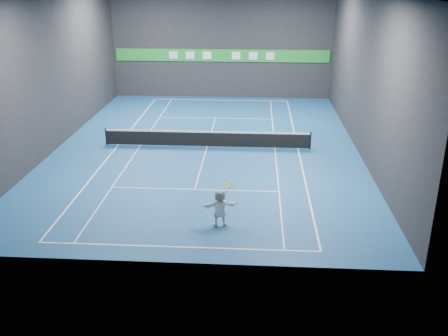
# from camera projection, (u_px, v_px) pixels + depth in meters

# --- Properties ---
(ground) EXTENTS (26.00, 26.00, 0.00)m
(ground) POSITION_uv_depth(u_px,v_px,m) (207.00, 147.00, 30.30)
(ground) COLOR navy
(ground) RESTS_ON ground
(wall_back) EXTENTS (18.00, 0.10, 9.00)m
(wall_back) POSITION_uv_depth(u_px,v_px,m) (222.00, 43.00, 40.73)
(wall_back) COLOR #232326
(wall_back) RESTS_ON ground
(wall_front) EXTENTS (18.00, 0.10, 9.00)m
(wall_front) POSITION_uv_depth(u_px,v_px,m) (168.00, 146.00, 16.58)
(wall_front) COLOR #232326
(wall_front) RESTS_ON ground
(wall_left) EXTENTS (0.10, 26.00, 9.00)m
(wall_left) POSITION_uv_depth(u_px,v_px,m) (53.00, 71.00, 29.19)
(wall_left) COLOR #232326
(wall_left) RESTS_ON ground
(wall_right) EXTENTS (0.10, 26.00, 9.00)m
(wall_right) POSITION_uv_depth(u_px,v_px,m) (365.00, 75.00, 28.12)
(wall_right) COLOR #232326
(wall_right) RESTS_ON ground
(baseline_near) EXTENTS (10.98, 0.08, 0.01)m
(baseline_near) POSITION_uv_depth(u_px,v_px,m) (178.00, 247.00, 19.26)
(baseline_near) COLOR white
(baseline_near) RESTS_ON ground
(baseline_far) EXTENTS (10.98, 0.08, 0.01)m
(baseline_far) POSITION_uv_depth(u_px,v_px,m) (221.00, 100.00, 41.34)
(baseline_far) COLOR white
(baseline_far) RESTS_ON ground
(sideline_doubles_left) EXTENTS (0.08, 23.78, 0.01)m
(sideline_doubles_left) POSITION_uv_depth(u_px,v_px,m) (118.00, 145.00, 30.63)
(sideline_doubles_left) COLOR white
(sideline_doubles_left) RESTS_ON ground
(sideline_doubles_right) EXTENTS (0.08, 23.78, 0.01)m
(sideline_doubles_right) POSITION_uv_depth(u_px,v_px,m) (298.00, 149.00, 29.98)
(sideline_doubles_right) COLOR white
(sideline_doubles_right) RESTS_ON ground
(sideline_singles_left) EXTENTS (0.06, 23.78, 0.01)m
(sideline_singles_left) POSITION_uv_depth(u_px,v_px,m) (140.00, 145.00, 30.55)
(sideline_singles_left) COLOR white
(sideline_singles_left) RESTS_ON ground
(sideline_singles_right) EXTENTS (0.06, 23.78, 0.01)m
(sideline_singles_right) POSITION_uv_depth(u_px,v_px,m) (275.00, 148.00, 30.06)
(sideline_singles_right) COLOR white
(sideline_singles_right) RESTS_ON ground
(service_line_near) EXTENTS (8.23, 0.06, 0.01)m
(service_line_near) POSITION_uv_depth(u_px,v_px,m) (195.00, 189.00, 24.36)
(service_line_near) COLOR white
(service_line_near) RESTS_ON ground
(service_line_far) EXTENTS (8.23, 0.06, 0.01)m
(service_line_far) POSITION_uv_depth(u_px,v_px,m) (216.00, 118.00, 36.25)
(service_line_far) COLOR white
(service_line_far) RESTS_ON ground
(center_service_line) EXTENTS (0.06, 12.80, 0.01)m
(center_service_line) POSITION_uv_depth(u_px,v_px,m) (207.00, 147.00, 30.30)
(center_service_line) COLOR white
(center_service_line) RESTS_ON ground
(player) EXTENTS (1.58, 0.80, 1.63)m
(player) POSITION_uv_depth(u_px,v_px,m) (220.00, 208.00, 20.62)
(player) COLOR white
(player) RESTS_ON ground
(tennis_ball) EXTENTS (0.07, 0.07, 0.07)m
(tennis_ball) POSITION_uv_depth(u_px,v_px,m) (211.00, 169.00, 20.12)
(tennis_ball) COLOR yellow
(tennis_ball) RESTS_ON player
(tennis_net) EXTENTS (12.50, 0.10, 1.07)m
(tennis_net) POSITION_uv_depth(u_px,v_px,m) (207.00, 138.00, 30.11)
(tennis_net) COLOR black
(tennis_net) RESTS_ON ground
(sponsor_banner) EXTENTS (17.64, 0.11, 1.00)m
(sponsor_banner) POSITION_uv_depth(u_px,v_px,m) (222.00, 55.00, 41.03)
(sponsor_banner) COLOR green
(sponsor_banner) RESTS_ON wall_back
(tennis_racket) EXTENTS (0.44, 0.36, 0.67)m
(tennis_racket) POSITION_uv_depth(u_px,v_px,m) (229.00, 187.00, 20.31)
(tennis_racket) COLOR red
(tennis_racket) RESTS_ON player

